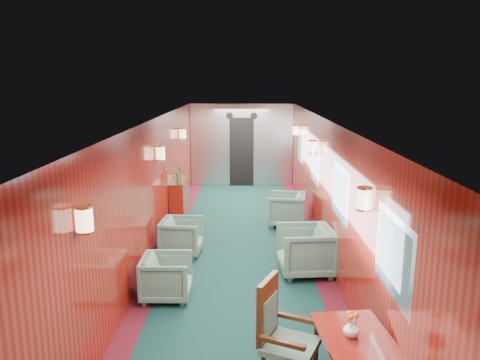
{
  "coord_description": "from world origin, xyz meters",
  "views": [
    {
      "loc": [
        0.09,
        -7.65,
        3.07
      ],
      "look_at": [
        0.0,
        1.27,
        1.15
      ],
      "focal_mm": 35.0,
      "sensor_mm": 36.0,
      "label": 1
    }
  ],
  "objects_px": {
    "armchair_right_near": "(305,250)",
    "armchair_right_far": "(286,209)",
    "credenza": "(179,200)",
    "dining_table": "(355,345)",
    "armchair_left_far": "(182,236)",
    "armchair_left_near": "(167,277)",
    "side_chair": "(280,331)"
  },
  "relations": [
    {
      "from": "dining_table",
      "to": "armchair_left_near",
      "type": "distance_m",
      "value": 3.07
    },
    {
      "from": "credenza",
      "to": "armchair_left_far",
      "type": "bearing_deg",
      "value": -81.08
    },
    {
      "from": "armchair_right_near",
      "to": "armchair_left_near",
      "type": "bearing_deg",
      "value": -71.84
    },
    {
      "from": "armchair_left_far",
      "to": "armchair_right_far",
      "type": "distance_m",
      "value": 2.64
    },
    {
      "from": "armchair_left_far",
      "to": "armchair_right_far",
      "type": "relative_size",
      "value": 0.92
    },
    {
      "from": "armchair_left_far",
      "to": "armchair_right_near",
      "type": "height_order",
      "value": "armchair_right_near"
    },
    {
      "from": "side_chair",
      "to": "armchair_right_far",
      "type": "distance_m",
      "value": 5.46
    },
    {
      "from": "armchair_left_near",
      "to": "armchair_left_far",
      "type": "height_order",
      "value": "armchair_left_far"
    },
    {
      "from": "credenza",
      "to": "dining_table",
      "type": "bearing_deg",
      "value": -67.06
    },
    {
      "from": "dining_table",
      "to": "armchair_left_far",
      "type": "distance_m",
      "value": 4.48
    },
    {
      "from": "side_chair",
      "to": "armchair_right_near",
      "type": "distance_m",
      "value": 2.95
    },
    {
      "from": "armchair_left_far",
      "to": "side_chair",
      "type": "bearing_deg",
      "value": -154.13
    },
    {
      "from": "dining_table",
      "to": "armchair_left_near",
      "type": "xyz_separation_m",
      "value": [
        -2.16,
        2.17,
        -0.27
      ]
    },
    {
      "from": "dining_table",
      "to": "armchair_right_near",
      "type": "height_order",
      "value": "armchair_right_near"
    },
    {
      "from": "credenza",
      "to": "armchair_right_far",
      "type": "distance_m",
      "value": 2.34
    },
    {
      "from": "side_chair",
      "to": "armchair_left_near",
      "type": "height_order",
      "value": "side_chair"
    },
    {
      "from": "side_chair",
      "to": "armchair_right_near",
      "type": "bearing_deg",
      "value": 102.38
    },
    {
      "from": "dining_table",
      "to": "armchair_left_near",
      "type": "relative_size",
      "value": 1.44
    },
    {
      "from": "armchair_right_near",
      "to": "armchair_right_far",
      "type": "height_order",
      "value": "armchair_right_near"
    },
    {
      "from": "dining_table",
      "to": "credenza",
      "type": "distance_m",
      "value": 6.38
    },
    {
      "from": "dining_table",
      "to": "armchair_right_far",
      "type": "xyz_separation_m",
      "value": [
        -0.16,
        5.61,
        -0.24
      ]
    },
    {
      "from": "armchair_left_far",
      "to": "armchair_right_far",
      "type": "bearing_deg",
      "value": -45.54
    },
    {
      "from": "armchair_left_near",
      "to": "armchair_right_far",
      "type": "distance_m",
      "value": 3.98
    },
    {
      "from": "side_chair",
      "to": "credenza",
      "type": "height_order",
      "value": "credenza"
    },
    {
      "from": "credenza",
      "to": "armchair_right_far",
      "type": "height_order",
      "value": "credenza"
    },
    {
      "from": "credenza",
      "to": "armchair_right_near",
      "type": "xyz_separation_m",
      "value": [
        2.41,
        -2.81,
        -0.09
      ]
    },
    {
      "from": "armchair_left_far",
      "to": "armchair_right_far",
      "type": "height_order",
      "value": "armchair_right_far"
    },
    {
      "from": "armchair_left_near",
      "to": "armchair_left_far",
      "type": "distance_m",
      "value": 1.74
    },
    {
      "from": "side_chair",
      "to": "armchair_left_far",
      "type": "bearing_deg",
      "value": 136.15
    },
    {
      "from": "dining_table",
      "to": "armchair_left_far",
      "type": "bearing_deg",
      "value": 112.71
    },
    {
      "from": "credenza",
      "to": "armchair_left_far",
      "type": "xyz_separation_m",
      "value": [
        0.31,
        -1.97,
        -0.15
      ]
    },
    {
      "from": "armchair_right_near",
      "to": "armchair_right_far",
      "type": "distance_m",
      "value": 2.55
    }
  ]
}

